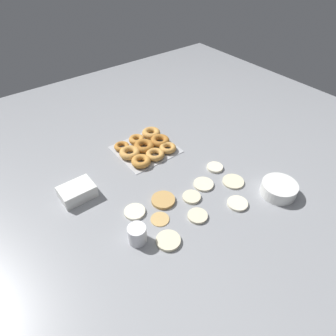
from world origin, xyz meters
name	(u,v)px	position (x,y,z in m)	size (l,w,h in m)	color
ground_plane	(178,189)	(0.00, 0.00, 0.00)	(3.00, 3.00, 0.00)	gray
pancake_0	(237,204)	(-0.15, 0.25, 0.01)	(0.09, 0.09, 0.01)	silver
pancake_1	(160,219)	(0.18, 0.10, 0.00)	(0.08, 0.08, 0.01)	tan
pancake_2	(163,200)	(0.11, 0.02, 0.01)	(0.11, 0.11, 0.02)	tan
pancake_3	(198,216)	(0.04, 0.19, 0.01)	(0.09, 0.09, 0.01)	beige
pancake_4	(135,212)	(0.25, 0.00, 0.01)	(0.10, 0.10, 0.01)	silver
pancake_5	(233,182)	(-0.24, 0.13, 0.01)	(0.11, 0.11, 0.01)	beige
pancake_6	(203,184)	(-0.11, 0.06, 0.01)	(0.10, 0.10, 0.01)	beige
pancake_7	(168,241)	(0.23, 0.21, 0.01)	(0.10, 0.10, 0.01)	beige
pancake_8	(215,168)	(-0.25, 0.00, 0.01)	(0.08, 0.08, 0.01)	silver
pancake_9	(192,197)	(-0.01, 0.09, 0.01)	(0.09, 0.09, 0.01)	beige
donut_tray	(146,147)	(-0.05, -0.35, 0.02)	(0.32, 0.30, 0.04)	#ADAFB5
batter_bowl	(279,189)	(-0.35, 0.31, 0.03)	(0.17, 0.17, 0.06)	white
container_stack	(77,192)	(0.41, -0.25, 0.03)	(0.16, 0.11, 0.06)	white
paper_cup	(137,234)	(0.32, 0.13, 0.04)	(0.08, 0.08, 0.08)	white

